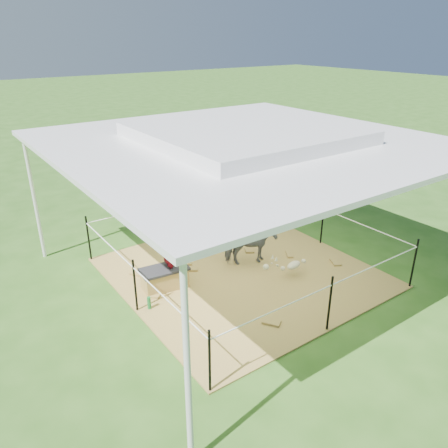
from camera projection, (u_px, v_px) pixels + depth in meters
ground at (241, 273)px, 8.69m from camera, size 90.00×90.00×0.00m
hay_patch at (241, 272)px, 8.68m from camera, size 4.60×4.60×0.03m
canopy_tent at (244, 139)px, 7.60m from camera, size 6.30×6.30×2.90m
rope_fence at (242, 244)px, 8.43m from camera, size 4.54×4.54×1.00m
straw_bale at (165, 279)px, 8.07m from camera, size 0.86×0.50×0.36m
dark_cloth at (164, 269)px, 7.99m from camera, size 0.92×0.55×0.05m
woman at (168, 245)px, 7.85m from camera, size 0.27×0.38×0.98m
green_bottle at (149, 303)px, 7.47m from camera, size 0.07×0.07×0.23m
pony at (250, 245)px, 8.81m from camera, size 1.10×0.79×0.85m
pink_hat at (251, 223)px, 8.61m from camera, size 0.26×0.26×0.12m
foal at (294, 264)px, 8.44m from camera, size 1.00×0.67×0.51m
trash_barrel at (220, 154)px, 15.45m from camera, size 0.62×0.62×0.90m
picnic_table_near at (156, 152)px, 15.86m from camera, size 2.20×1.78×0.81m
picnic_table_far at (200, 138)px, 17.90m from camera, size 2.37×1.96×0.86m
distant_person at (144, 150)px, 15.34m from camera, size 0.68×0.58×1.20m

